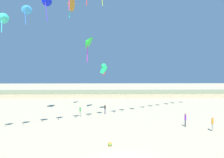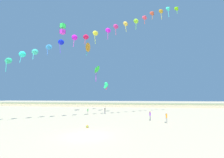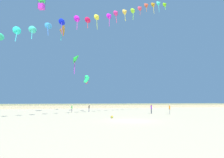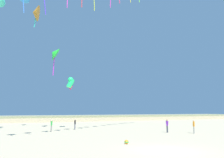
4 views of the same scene
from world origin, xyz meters
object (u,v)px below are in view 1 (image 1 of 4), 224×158
object	(u,v)px
person_mid_center	(185,119)
large_kite_high_solo	(70,4)
person_near_left	(213,123)
beach_ball	(110,144)
person_far_left	(80,111)
large_kite_outer_drift	(104,69)
large_kite_mid_trail	(87,42)
person_near_right	(105,108)

from	to	relation	value
person_mid_center	large_kite_high_solo	distance (m)	27.11
person_near_left	beach_ball	distance (m)	13.05
person_far_left	large_kite_outer_drift	distance (m)	8.80
large_kite_high_solo	person_mid_center	bearing A→B (deg)	-37.87
large_kite_high_solo	large_kite_mid_trail	bearing A→B (deg)	-15.19
large_kite_outer_drift	large_kite_high_solo	bearing A→B (deg)	173.51
person_far_left	large_kite_outer_drift	world-z (taller)	large_kite_outer_drift
person_near_left	large_kite_high_solo	distance (m)	29.67
large_kite_mid_trail	large_kite_high_solo	world-z (taller)	large_kite_high_solo
large_kite_mid_trail	person_near_right	bearing A→B (deg)	-39.50
person_near_left	beach_ball	bearing A→B (deg)	-156.51
person_near_left	person_mid_center	distance (m)	3.31
large_kite_mid_trail	large_kite_outer_drift	size ratio (longest dim) A/B	2.18
large_kite_mid_trail	large_kite_outer_drift	world-z (taller)	large_kite_mid_trail
person_near_right	person_far_left	xyz separation A→B (m)	(-3.80, -2.25, 0.02)
person_near_left	beach_ball	world-z (taller)	person_near_left
person_near_right	large_kite_high_solo	world-z (taller)	large_kite_high_solo
large_kite_high_solo	beach_ball	size ratio (longest dim) A/B	10.47
large_kite_mid_trail	beach_ball	distance (m)	22.84
person_mid_center	large_kite_outer_drift	distance (m)	16.97
person_near_left	person_mid_center	size ratio (longest dim) A/B	1.01
person_mid_center	beach_ball	world-z (taller)	person_mid_center
person_far_left	large_kite_outer_drift	size ratio (longest dim) A/B	0.74
person_near_right	person_mid_center	world-z (taller)	person_mid_center
large_kite_high_solo	beach_ball	distance (m)	28.10
person_mid_center	person_near_right	bearing A→B (deg)	137.42
person_near_left	person_near_right	bearing A→B (deg)	137.20
person_near_left	person_far_left	bearing A→B (deg)	150.27
large_kite_high_solo	large_kite_outer_drift	world-z (taller)	large_kite_high_solo
person_near_right	large_kite_mid_trail	bearing A→B (deg)	140.50
person_mid_center	large_kite_mid_trail	size ratio (longest dim) A/B	0.36
person_near_left	person_far_left	distance (m)	18.71
person_near_left	person_near_right	world-z (taller)	person_near_left
person_mid_center	large_kite_outer_drift	xyz separation A→B (m)	(-10.29, 11.93, 6.31)
person_near_left	person_far_left	size ratio (longest dim) A/B	1.06
person_near_right	beach_ball	distance (m)	16.75
person_near_left	person_mid_center	bearing A→B (deg)	136.28
beach_ball	large_kite_mid_trail	bearing A→B (deg)	100.46
person_near_right	large_kite_outer_drift	size ratio (longest dim) A/B	0.73
person_far_left	beach_ball	world-z (taller)	person_far_left
large_kite_mid_trail	large_kite_high_solo	bearing A→B (deg)	164.81
person_far_left	large_kite_mid_trail	distance (m)	12.05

